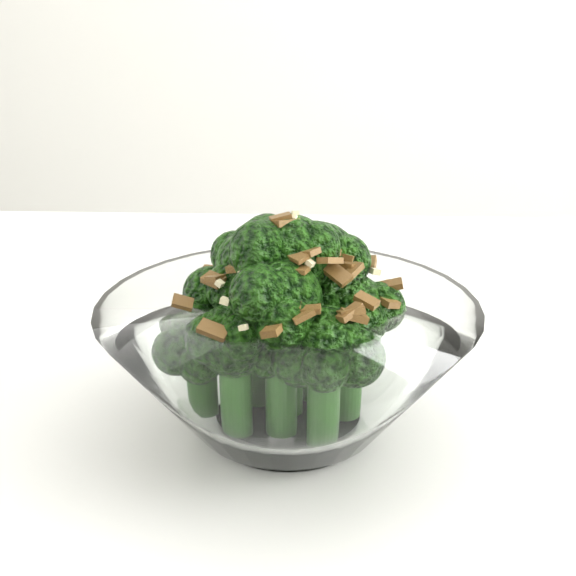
# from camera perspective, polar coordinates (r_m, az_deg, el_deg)

# --- Properties ---
(broccoli_dish) EXTENTS (0.22, 0.22, 0.14)m
(broccoli_dish) POSITION_cam_1_polar(r_m,az_deg,el_deg) (0.48, -0.12, -4.48)
(broccoli_dish) COLOR white
(broccoli_dish) RESTS_ON table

